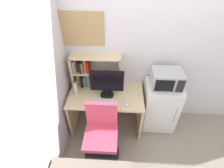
{
  "coord_description": "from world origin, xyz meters",
  "views": [
    {
      "loc": [
        -0.74,
        -2.34,
        2.58
      ],
      "look_at": [
        -0.85,
        -0.37,
        0.98
      ],
      "focal_mm": 27.16,
      "sensor_mm": 36.0,
      "label": 1
    }
  ],
  "objects_px": {
    "hutch_bookshelf": "(89,72)",
    "keyboard": "(105,102)",
    "water_bottle": "(75,88)",
    "desk_chair": "(102,136)",
    "mini_fridge": "(160,106)",
    "wall_corkboard": "(80,29)",
    "microwave": "(167,79)",
    "computer_mouse": "(127,104)",
    "monitor": "(107,83)"
  },
  "relations": [
    {
      "from": "mini_fridge",
      "to": "keyboard",
      "type": "bearing_deg",
      "value": -164.51
    },
    {
      "from": "monitor",
      "to": "water_bottle",
      "type": "relative_size",
      "value": 2.09
    },
    {
      "from": "keyboard",
      "to": "wall_corkboard",
      "type": "height_order",
      "value": "wall_corkboard"
    },
    {
      "from": "mini_fridge",
      "to": "microwave",
      "type": "relative_size",
      "value": 2.03
    },
    {
      "from": "wall_corkboard",
      "to": "mini_fridge",
      "type": "bearing_deg",
      "value": -11.35
    },
    {
      "from": "computer_mouse",
      "to": "desk_chair",
      "type": "height_order",
      "value": "desk_chair"
    },
    {
      "from": "wall_corkboard",
      "to": "keyboard",
      "type": "bearing_deg",
      "value": -54.02
    },
    {
      "from": "computer_mouse",
      "to": "monitor",
      "type": "bearing_deg",
      "value": 148.65
    },
    {
      "from": "mini_fridge",
      "to": "monitor",
      "type": "bearing_deg",
      "value": -174.93
    },
    {
      "from": "monitor",
      "to": "desk_chair",
      "type": "xyz_separation_m",
      "value": [
        -0.05,
        -0.53,
        -0.59
      ]
    },
    {
      "from": "hutch_bookshelf",
      "to": "wall_corkboard",
      "type": "height_order",
      "value": "wall_corkboard"
    },
    {
      "from": "computer_mouse",
      "to": "wall_corkboard",
      "type": "bearing_deg",
      "value": 143.15
    },
    {
      "from": "monitor",
      "to": "keyboard",
      "type": "relative_size",
      "value": 1.33
    },
    {
      "from": "keyboard",
      "to": "mini_fridge",
      "type": "xyz_separation_m",
      "value": [
        0.92,
        0.25,
        -0.29
      ]
    },
    {
      "from": "computer_mouse",
      "to": "wall_corkboard",
      "type": "height_order",
      "value": "wall_corkboard"
    },
    {
      "from": "desk_chair",
      "to": "wall_corkboard",
      "type": "bearing_deg",
      "value": 111.75
    },
    {
      "from": "keyboard",
      "to": "hutch_bookshelf",
      "type": "bearing_deg",
      "value": 124.28
    },
    {
      "from": "monitor",
      "to": "desk_chair",
      "type": "distance_m",
      "value": 0.8
    },
    {
      "from": "monitor",
      "to": "wall_corkboard",
      "type": "bearing_deg",
      "value": 139.22
    },
    {
      "from": "computer_mouse",
      "to": "wall_corkboard",
      "type": "distance_m",
      "value": 1.28
    },
    {
      "from": "monitor",
      "to": "computer_mouse",
      "type": "xyz_separation_m",
      "value": [
        0.32,
        -0.19,
        -0.24
      ]
    },
    {
      "from": "keyboard",
      "to": "computer_mouse",
      "type": "relative_size",
      "value": 3.84
    },
    {
      "from": "hutch_bookshelf",
      "to": "desk_chair",
      "type": "xyz_separation_m",
      "value": [
        0.26,
        -0.78,
        -0.61
      ]
    },
    {
      "from": "water_bottle",
      "to": "wall_corkboard",
      "type": "relative_size",
      "value": 0.36
    },
    {
      "from": "keyboard",
      "to": "wall_corkboard",
      "type": "bearing_deg",
      "value": 125.98
    },
    {
      "from": "monitor",
      "to": "mini_fridge",
      "type": "relative_size",
      "value": 0.57
    },
    {
      "from": "water_bottle",
      "to": "mini_fridge",
      "type": "distance_m",
      "value": 1.45
    },
    {
      "from": "mini_fridge",
      "to": "wall_corkboard",
      "type": "xyz_separation_m",
      "value": [
        -1.29,
        0.26,
        1.22
      ]
    },
    {
      "from": "computer_mouse",
      "to": "microwave",
      "type": "relative_size",
      "value": 0.23
    },
    {
      "from": "monitor",
      "to": "microwave",
      "type": "height_order",
      "value": "monitor"
    },
    {
      "from": "microwave",
      "to": "wall_corkboard",
      "type": "relative_size",
      "value": 0.66
    },
    {
      "from": "water_bottle",
      "to": "monitor",
      "type": "bearing_deg",
      "value": -1.48
    },
    {
      "from": "mini_fridge",
      "to": "desk_chair",
      "type": "relative_size",
      "value": 0.98
    },
    {
      "from": "wall_corkboard",
      "to": "water_bottle",
      "type": "bearing_deg",
      "value": -107.96
    },
    {
      "from": "monitor",
      "to": "computer_mouse",
      "type": "height_order",
      "value": "monitor"
    },
    {
      "from": "water_bottle",
      "to": "desk_chair",
      "type": "xyz_separation_m",
      "value": [
        0.45,
        -0.54,
        -0.45
      ]
    },
    {
      "from": "desk_chair",
      "to": "wall_corkboard",
      "type": "relative_size",
      "value": 1.35
    },
    {
      "from": "hutch_bookshelf",
      "to": "microwave",
      "type": "distance_m",
      "value": 1.22
    },
    {
      "from": "computer_mouse",
      "to": "mini_fridge",
      "type": "xyz_separation_m",
      "value": [
        0.58,
        0.27,
        -0.29
      ]
    },
    {
      "from": "keyboard",
      "to": "desk_chair",
      "type": "relative_size",
      "value": 0.42
    },
    {
      "from": "computer_mouse",
      "to": "water_bottle",
      "type": "distance_m",
      "value": 0.85
    },
    {
      "from": "keyboard",
      "to": "desk_chair",
      "type": "bearing_deg",
      "value": -94.22
    },
    {
      "from": "hutch_bookshelf",
      "to": "keyboard",
      "type": "xyz_separation_m",
      "value": [
        0.29,
        -0.42,
        -0.26
      ]
    },
    {
      "from": "keyboard",
      "to": "mini_fridge",
      "type": "relative_size",
      "value": 0.43
    },
    {
      "from": "water_bottle",
      "to": "desk_chair",
      "type": "bearing_deg",
      "value": -50.2
    },
    {
      "from": "desk_chair",
      "to": "computer_mouse",
      "type": "bearing_deg",
      "value": 42.85
    },
    {
      "from": "keyboard",
      "to": "desk_chair",
      "type": "distance_m",
      "value": 0.5
    },
    {
      "from": "water_bottle",
      "to": "desk_chair",
      "type": "height_order",
      "value": "water_bottle"
    },
    {
      "from": "computer_mouse",
      "to": "mini_fridge",
      "type": "height_order",
      "value": "mini_fridge"
    },
    {
      "from": "mini_fridge",
      "to": "wall_corkboard",
      "type": "height_order",
      "value": "wall_corkboard"
    }
  ]
}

